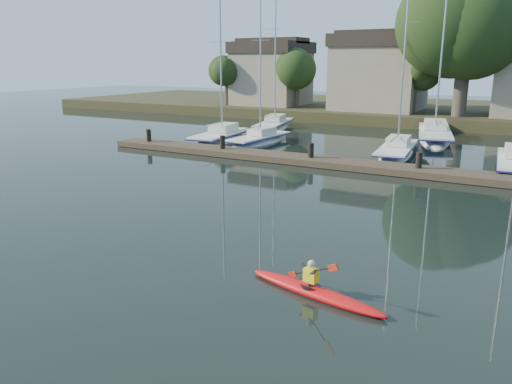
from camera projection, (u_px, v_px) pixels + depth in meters
The scene contains 9 objects.
ground at pixel (221, 252), 15.37m from camera, with size 160.00×160.00×0.00m, color black.
kayak at pixel (314, 290), 12.53m from camera, with size 4.04×1.33×1.28m.
dock at pixel (362, 165), 27.14m from camera, with size 34.00×2.00×1.80m.
sailboat_0 at pixel (221, 144), 36.71m from camera, with size 2.89×7.91×12.28m.
sailboat_1 at pixel (259, 145), 35.88m from camera, with size 2.38×7.61×12.25m.
sailboat_2 at pixel (396, 158), 31.34m from camera, with size 2.74×8.40×13.65m.
sailboat_5 at pixel (274, 131), 43.52m from camera, with size 3.75×8.85×14.26m.
sailboat_6 at pixel (434, 142), 37.77m from camera, with size 4.54×11.43×17.78m.
shore at pixel (464, 88), 47.80m from camera, with size 90.00×25.25×12.75m.
Camera 1 is at (7.95, -12.04, 5.73)m, focal length 35.00 mm.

